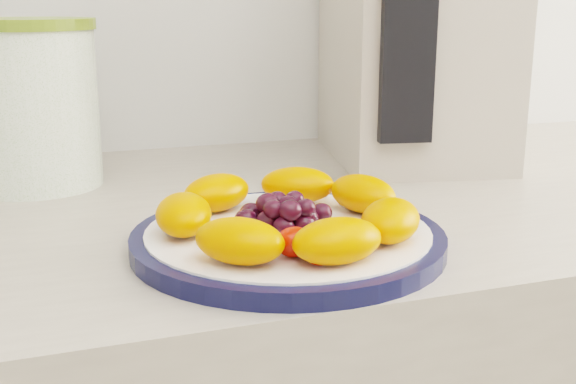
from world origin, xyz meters
name	(u,v)px	position (x,y,z in m)	size (l,w,h in m)	color
plate_rim	(288,240)	(-0.08, 1.03, 0.91)	(0.27, 0.27, 0.01)	#0E1234
plate_face	(288,239)	(-0.08, 1.03, 0.91)	(0.24, 0.24, 0.02)	white
canister	(32,109)	(-0.28, 1.34, 0.99)	(0.15, 0.15, 0.17)	#3A6E13
canister_lid	(24,24)	(-0.28, 1.34, 1.08)	(0.15, 0.15, 0.01)	olive
appliance_body	(413,25)	(0.19, 1.33, 1.07)	(0.20, 0.28, 0.35)	#B6A999
appliance_panel	(409,25)	(0.12, 1.20, 1.08)	(0.06, 0.02, 0.26)	black
fruit_plate	(289,212)	(-0.08, 1.03, 0.93)	(0.23, 0.23, 0.03)	#FF6500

